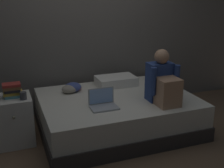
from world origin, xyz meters
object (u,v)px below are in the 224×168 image
(mug, at_px, (23,96))
(pillow, at_px, (116,81))
(bed, at_px, (117,113))
(laptop, at_px, (103,103))
(book_stack, at_px, (12,90))
(nightstand, at_px, (14,120))
(person_sitting, at_px, (163,83))
(clothes_pile, at_px, (72,88))

(mug, bearing_deg, pillow, 19.32)
(bed, distance_m, laptop, 0.49)
(book_stack, bearing_deg, laptop, -20.62)
(nightstand, height_order, book_stack, book_stack)
(nightstand, xyz_separation_m, person_sitting, (1.76, -0.47, 0.42))
(nightstand, distance_m, laptop, 1.10)
(pillow, bearing_deg, book_stack, -166.33)
(book_stack, bearing_deg, bed, -4.45)
(pillow, distance_m, clothes_pile, 0.67)
(laptop, bearing_deg, book_stack, 159.38)
(laptop, height_order, mug, laptop)
(bed, xyz_separation_m, pillow, (0.16, 0.45, 0.30))
(person_sitting, bearing_deg, pillow, 109.86)
(nightstand, bearing_deg, clothes_pile, 19.32)
(pillow, xyz_separation_m, book_stack, (-1.44, -0.35, 0.15))
(nightstand, distance_m, pillow, 1.52)
(bed, xyz_separation_m, mug, (-1.17, -0.02, 0.40))
(clothes_pile, bearing_deg, bed, -37.19)
(laptop, height_order, pillow, laptop)
(clothes_pile, bearing_deg, mug, -149.07)
(person_sitting, xyz_separation_m, laptop, (-0.74, 0.10, -0.20))
(bed, xyz_separation_m, book_stack, (-1.28, 0.10, 0.45))
(pillow, bearing_deg, bed, -109.60)
(bed, bearing_deg, pillow, 70.40)
(mug, bearing_deg, clothes_pile, 30.93)
(pillow, bearing_deg, mug, -160.68)
(nightstand, bearing_deg, person_sitting, -15.11)
(bed, bearing_deg, clothes_pile, 142.81)
(pillow, bearing_deg, nightstand, -166.65)
(bed, distance_m, nightstand, 1.31)
(laptop, xyz_separation_m, clothes_pile, (-0.22, 0.66, 0.00))
(laptop, distance_m, pillow, 0.85)
(bed, xyz_separation_m, clothes_pile, (-0.50, 0.38, 0.29))
(laptop, height_order, clothes_pile, laptop)
(bed, xyz_separation_m, person_sitting, (0.46, -0.37, 0.49))
(book_stack, relative_size, clothes_pile, 0.78)
(bed, distance_m, person_sitting, 0.76)
(person_sitting, relative_size, clothes_pile, 2.34)
(laptop, bearing_deg, pillow, 58.26)
(pillow, bearing_deg, clothes_pile, -174.20)
(nightstand, relative_size, clothes_pile, 2.11)
(person_sitting, distance_m, book_stack, 1.80)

